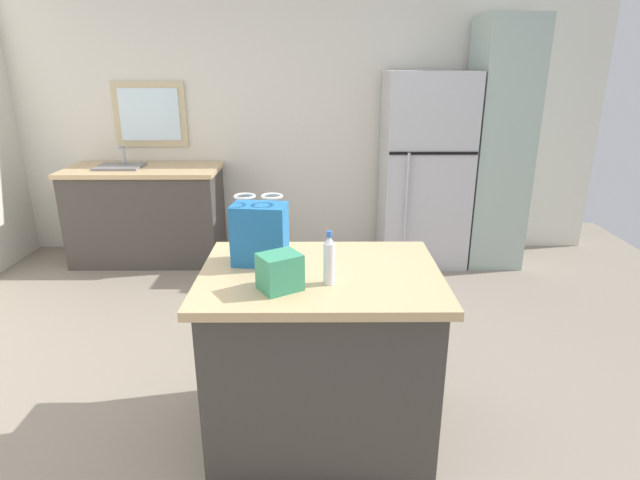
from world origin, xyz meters
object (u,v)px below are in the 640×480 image
at_px(tall_cabinet, 497,146).
at_px(shopping_bag, 260,233).
at_px(small_box, 280,272).
at_px(bottle, 329,260).
at_px(kitchen_island, 320,354).
at_px(refrigerator, 424,170).

relative_size(tall_cabinet, shopping_bag, 6.47).
relative_size(small_box, bottle, 0.69).
distance_m(tall_cabinet, bottle, 3.03).
bearing_deg(small_box, bottle, 15.31).
height_order(kitchen_island, tall_cabinet, tall_cabinet).
relative_size(shopping_bag, small_box, 2.02).
xyz_separation_m(kitchen_island, small_box, (-0.17, -0.20, 0.52)).
xyz_separation_m(kitchen_island, bottle, (0.04, -0.14, 0.55)).
height_order(shopping_bag, bottle, shopping_bag).
xyz_separation_m(kitchen_island, refrigerator, (0.96, 2.45, 0.42)).
bearing_deg(shopping_bag, refrigerator, 61.90).
relative_size(tall_cabinet, bottle, 8.97).
bearing_deg(small_box, tall_cabinet, 56.12).
relative_size(refrigerator, shopping_bag, 5.15).
bearing_deg(shopping_bag, tall_cabinet, 51.05).
bearing_deg(tall_cabinet, small_box, -123.88).
xyz_separation_m(refrigerator, bottle, (-0.93, -2.59, 0.13)).
xyz_separation_m(refrigerator, tall_cabinet, (0.64, 0.00, 0.22)).
xyz_separation_m(kitchen_island, tall_cabinet, (1.61, 2.45, 0.64)).
relative_size(tall_cabinet, small_box, 13.10).
relative_size(refrigerator, tall_cabinet, 0.80).
bearing_deg(tall_cabinet, shopping_bag, -128.95).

